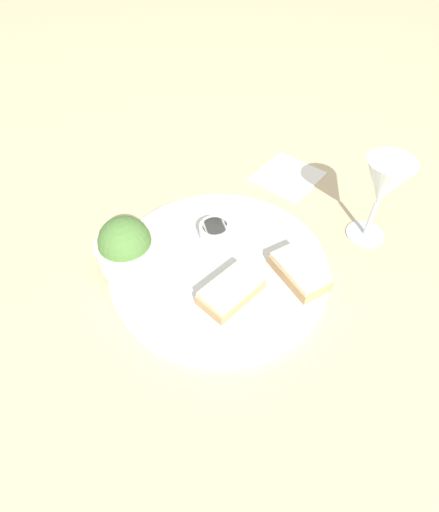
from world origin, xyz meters
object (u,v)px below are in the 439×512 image
at_px(cheese_toast_far, 231,291).
at_px(napkin, 288,175).
at_px(salad_bowl, 126,247).
at_px(sauce_ramekin, 215,230).
at_px(cheese_toast_near, 299,271).
at_px(wine_glass, 384,185).

bearing_deg(cheese_toast_far, napkin, 165.05).
bearing_deg(napkin, salad_bowl, -42.73).
bearing_deg(sauce_ramekin, cheese_toast_near, 63.03).
bearing_deg(napkin, wine_glass, 42.12).
relative_size(salad_bowl, cheese_toast_far, 0.88).
bearing_deg(salad_bowl, cheese_toast_near, 90.61).
bearing_deg(wine_glass, sauce_ramekin, -79.31).
bearing_deg(cheese_toast_far, wine_glass, 127.53).
bearing_deg(napkin, sauce_ramekin, -31.96).
bearing_deg(salad_bowl, cheese_toast_far, 74.41).
xyz_separation_m(salad_bowl, sauce_ramekin, (-0.07, 0.13, -0.02)).
distance_m(cheese_toast_near, napkin, 0.27).
bearing_deg(sauce_ramekin, wine_glass, 100.69).
bearing_deg(cheese_toast_near, salad_bowl, -89.39).
bearing_deg(napkin, cheese_toast_far, -14.95).
relative_size(sauce_ramekin, napkin, 0.32).
bearing_deg(cheese_toast_near, napkin, -176.64).
relative_size(cheese_toast_far, napkin, 0.67).
height_order(salad_bowl, cheese_toast_near, salad_bowl).
distance_m(salad_bowl, cheese_toast_near, 0.27).
relative_size(salad_bowl, wine_glass, 0.62).
bearing_deg(cheese_toast_near, sauce_ramekin, -116.97).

